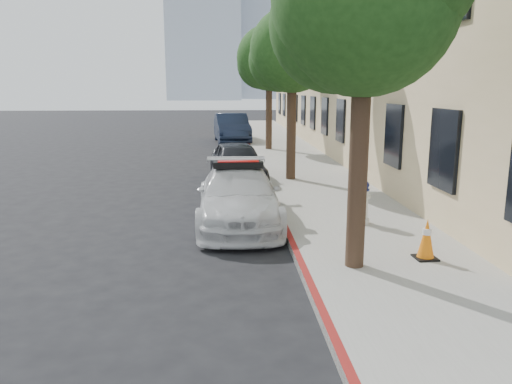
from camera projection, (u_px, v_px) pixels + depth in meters
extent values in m
plane|color=black|center=(186.00, 241.00, 9.98)|extent=(120.00, 120.00, 0.00)
cube|color=gray|center=(295.00, 162.00, 19.95)|extent=(3.20, 50.00, 0.15)
cube|color=maroon|center=(256.00, 163.00, 19.86)|extent=(0.12, 50.00, 0.15)
cube|color=tan|center=(397.00, 46.00, 24.17)|extent=(8.00, 36.00, 10.00)
cube|color=#9EA8B7|center=(253.00, 18.00, 137.90)|extent=(14.00, 14.00, 44.00)
cylinder|color=black|center=(358.00, 166.00, 7.83)|extent=(0.30, 0.30, 3.30)
sphere|color=#183A12|center=(365.00, 1.00, 7.33)|extent=(2.80, 2.80, 2.80)
sphere|color=#183A12|center=(337.00, 25.00, 7.66)|extent=(2.10, 2.10, 2.10)
cylinder|color=black|center=(291.00, 129.00, 15.66)|extent=(0.30, 0.30, 3.19)
sphere|color=#183A12|center=(292.00, 50.00, 15.17)|extent=(2.60, 2.60, 2.60)
sphere|color=#183A12|center=(307.00, 35.00, 14.82)|extent=(2.08, 2.08, 2.08)
sphere|color=#183A12|center=(280.00, 60.00, 15.50)|extent=(1.95, 1.95, 1.95)
cylinder|color=black|center=(269.00, 113.00, 23.45)|extent=(0.30, 0.30, 3.41)
sphere|color=#183A12|center=(269.00, 58.00, 22.94)|extent=(3.00, 3.00, 3.00)
sphere|color=#183A12|center=(279.00, 48.00, 22.59)|extent=(2.40, 2.40, 2.40)
sphere|color=#183A12|center=(261.00, 65.00, 23.27)|extent=(2.25, 2.25, 2.25)
imported|color=silver|center=(239.00, 196.00, 11.14)|extent=(1.81, 4.42, 1.28)
cube|color=black|center=(238.00, 165.00, 10.99)|extent=(1.10, 0.28, 0.14)
cube|color=#A50A07|center=(238.00, 162.00, 10.98)|extent=(0.90, 0.22, 0.06)
imported|color=black|center=(237.00, 162.00, 15.98)|extent=(1.98, 4.03, 1.32)
imported|color=#131C31|center=(232.00, 128.00, 27.74)|extent=(2.11, 5.02, 1.61)
cylinder|color=silver|center=(361.00, 220.00, 10.74)|extent=(0.36, 0.36, 0.11)
cylinder|color=silver|center=(362.00, 204.00, 10.67)|extent=(0.27, 0.27, 0.62)
ellipsoid|color=#121A50|center=(362.00, 185.00, 10.58)|extent=(0.29, 0.29, 0.20)
cylinder|color=silver|center=(362.00, 197.00, 10.64)|extent=(0.40, 0.24, 0.11)
cylinder|color=silver|center=(362.00, 197.00, 10.64)|extent=(0.18, 0.23, 0.11)
cube|color=black|center=(425.00, 258.00, 8.50)|extent=(0.38, 0.38, 0.03)
cone|color=orange|center=(427.00, 238.00, 8.43)|extent=(0.28, 0.28, 0.67)
cylinder|color=white|center=(427.00, 232.00, 8.40)|extent=(0.15, 0.15, 0.10)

